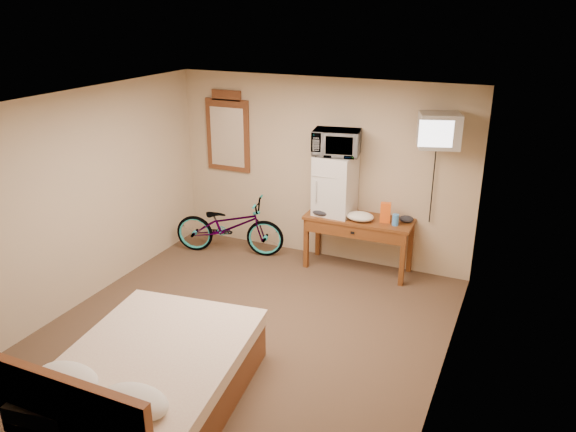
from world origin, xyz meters
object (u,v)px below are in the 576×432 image
object	(u,v)px
desk	(358,226)
wall_mirror	(228,132)
crt_television	(439,130)
bicycle	(229,226)
bed	(149,378)
mini_fridge	(335,185)
blue_cup	(395,220)
microwave	(336,143)

from	to	relation	value
desk	wall_mirror	world-z (taller)	wall_mirror
crt_television	bicycle	world-z (taller)	crt_television
bed	crt_television	bearing A→B (deg)	62.75
mini_fridge	crt_television	distance (m)	1.53
desk	blue_cup	xyz separation A→B (m)	(0.50, -0.04, 0.19)
desk	wall_mirror	bearing A→B (deg)	172.49
wall_mirror	desk	bearing A→B (deg)	-7.51
mini_fridge	microwave	size ratio (longest dim) A/B	1.34
bed	wall_mirror	bearing A→B (deg)	108.90
mini_fridge	wall_mirror	bearing A→B (deg)	172.83
wall_mirror	blue_cup	bearing A→B (deg)	-6.96
blue_cup	bicycle	size ratio (longest dim) A/B	0.09
bicycle	mini_fridge	bearing A→B (deg)	-94.37
desk	blue_cup	distance (m)	0.53
microwave	blue_cup	distance (m)	1.24
mini_fridge	microwave	distance (m)	0.56
desk	mini_fridge	distance (m)	0.63
desk	crt_television	distance (m)	1.64
blue_cup	crt_television	bearing A→B (deg)	8.61
desk	bicycle	world-z (taller)	bicycle
mini_fridge	desk	bearing A→B (deg)	-9.15
crt_television	wall_mirror	bearing A→B (deg)	175.22
microwave	bed	bearing A→B (deg)	-108.48
microwave	bicycle	distance (m)	1.99
microwave	blue_cup	size ratio (longest dim) A/B	4.09
blue_cup	mini_fridge	bearing A→B (deg)	173.46
mini_fridge	blue_cup	bearing A→B (deg)	-6.54
blue_cup	desk	bearing A→B (deg)	175.32
desk	mini_fridge	size ratio (longest dim) A/B	1.78
mini_fridge	bicycle	distance (m)	1.67
wall_mirror	bicycle	bearing A→B (deg)	-62.51
desk	wall_mirror	distance (m)	2.33
microwave	crt_television	xyz separation A→B (m)	(1.27, -0.03, 0.28)
microwave	wall_mirror	xyz separation A→B (m)	(-1.73, 0.22, -0.07)
mini_fridge	microwave	xyz separation A→B (m)	(0.00, 0.00, 0.56)
desk	crt_television	size ratio (longest dim) A/B	2.25
mini_fridge	bed	world-z (taller)	mini_fridge
mini_fridge	bed	size ratio (longest dim) A/B	0.37
mini_fridge	blue_cup	world-z (taller)	mini_fridge
microwave	wall_mirror	size ratio (longest dim) A/B	0.51
crt_television	desk	bearing A→B (deg)	-178.57
crt_television	bed	size ratio (longest dim) A/B	0.30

